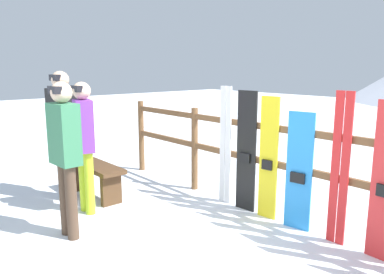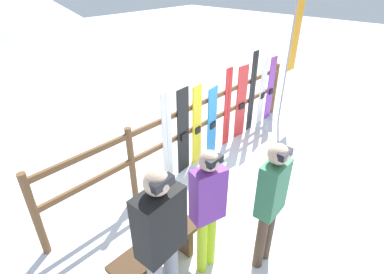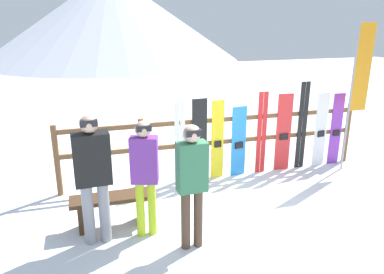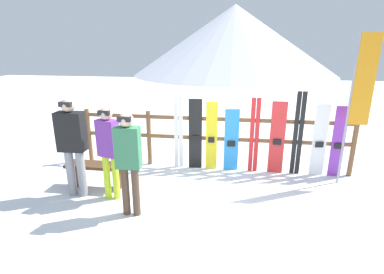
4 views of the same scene
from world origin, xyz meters
name	(u,v)px [view 2 (image 2 of 4)]	position (x,y,z in m)	size (l,w,h in m)	color
ground_plane	(270,197)	(0.00, 0.00, 0.00)	(40.00, 40.00, 0.00)	white
fence	(196,125)	(0.00, 1.64, 0.75)	(5.95, 0.10, 1.27)	brown
bench	(157,252)	(-2.14, 0.33, 0.35)	(1.16, 0.36, 0.49)	#4C331E
person_plaid_green	(271,199)	(-1.15, -0.51, 1.02)	(0.39, 0.23, 1.72)	#4C3828
person_purple	(208,204)	(-1.68, -0.04, 1.01)	(0.41, 0.30, 1.69)	#B7D826
person_black	(161,237)	(-2.36, -0.03, 1.05)	(0.49, 0.29, 1.82)	gray
ski_pair_white	(167,139)	(-0.76, 1.58, 0.81)	(0.20, 0.02, 1.62)	white
snowboard_black_stripe	(183,132)	(-0.39, 1.58, 0.79)	(0.29, 0.07, 1.58)	black
snowboard_yellow	(197,126)	(-0.03, 1.58, 0.76)	(0.25, 0.07, 1.53)	yellow
snowboard_blue	(212,122)	(0.41, 1.58, 0.69)	(0.31, 0.09, 1.38)	#288CE0
ski_pair_red	(227,108)	(0.89, 1.58, 0.82)	(0.20, 0.02, 1.64)	red
snowboard_red	(241,103)	(1.37, 1.58, 0.78)	(0.31, 0.07, 1.57)	red
ski_pair_black	(252,92)	(1.78, 1.58, 0.89)	(0.19, 0.02, 1.79)	black
snowboard_white	(262,92)	(2.23, 1.58, 0.77)	(0.30, 0.09, 1.54)	white
snowboard_purple	(270,89)	(2.59, 1.58, 0.75)	(0.26, 0.06, 1.51)	purple
rental_flag	(293,44)	(2.70, 1.25, 1.82)	(0.40, 0.04, 2.89)	#99999E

